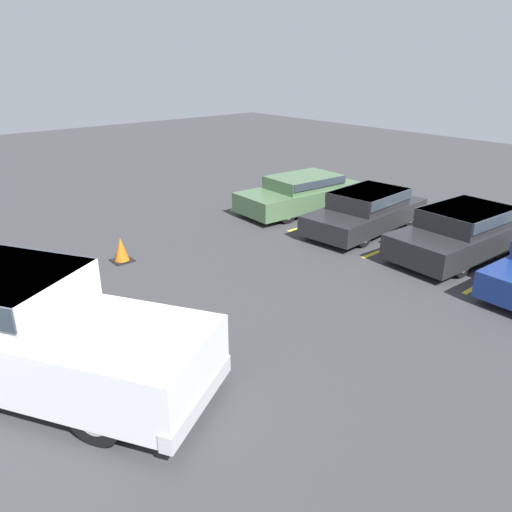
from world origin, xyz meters
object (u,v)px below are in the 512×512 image
(parked_sedan_a, at_px, (302,192))
(parked_sedan_b, at_px, (367,209))
(traffic_cone, at_px, (121,250))
(parked_sedan_c, at_px, (463,230))
(pickup_truck, at_px, (29,331))
(wheel_stop_curb, at_px, (467,224))

(parked_sedan_a, xyz_separation_m, parked_sedan_b, (2.76, -0.03, 0.02))
(traffic_cone, bearing_deg, parked_sedan_c, 52.30)
(parked_sedan_a, distance_m, traffic_cone, 6.86)
(pickup_truck, bearing_deg, parked_sedan_a, 81.17)
(parked_sedan_a, bearing_deg, wheel_stop_curb, 123.57)
(parked_sedan_a, bearing_deg, pickup_truck, 25.16)
(parked_sedan_b, bearing_deg, pickup_truck, 2.78)
(parked_sedan_c, bearing_deg, parked_sedan_a, -84.52)
(parked_sedan_b, height_order, parked_sedan_c, parked_sedan_c)
(parked_sedan_b, bearing_deg, parked_sedan_c, 90.50)
(pickup_truck, bearing_deg, wheel_stop_curb, 57.11)
(parked_sedan_b, relative_size, traffic_cone, 6.99)
(parked_sedan_a, distance_m, parked_sedan_c, 5.71)
(parked_sedan_b, bearing_deg, traffic_cone, -24.96)
(pickup_truck, distance_m, traffic_cone, 5.20)
(traffic_cone, distance_m, wheel_stop_curb, 10.50)
(pickup_truck, relative_size, wheel_stop_curb, 3.67)
(pickup_truck, xyz_separation_m, parked_sedan_b, (-1.33, 10.24, -0.30))
(pickup_truck, bearing_deg, parked_sedan_b, 66.87)
(pickup_truck, height_order, parked_sedan_a, pickup_truck)
(pickup_truck, relative_size, parked_sedan_c, 1.37)
(parked_sedan_a, relative_size, traffic_cone, 7.27)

